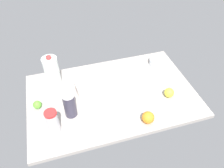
# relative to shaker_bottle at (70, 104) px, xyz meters

# --- Properties ---
(countertop) EXTENTS (1.20, 0.76, 0.03)m
(countertop) POSITION_rel_shaker_bottle_xyz_m (-0.31, -0.10, -0.11)
(countertop) COLOR #A19993
(countertop) RESTS_ON ground
(shaker_bottle) EXTENTS (0.08, 0.08, 0.19)m
(shaker_bottle) POSITION_rel_shaker_bottle_xyz_m (0.00, 0.00, 0.00)
(shaker_bottle) COLOR #353243
(shaker_bottle) RESTS_ON countertop
(egg_carton) EXTENTS (0.32, 0.13, 0.07)m
(egg_carton) POSITION_rel_shaker_bottle_xyz_m (-0.22, -0.20, -0.06)
(egg_carton) COLOR beige
(egg_carton) RESTS_ON countertop
(milk_jug) EXTENTS (0.11, 0.11, 0.25)m
(milk_jug) POSITION_rel_shaker_bottle_xyz_m (0.08, -0.33, 0.02)
(milk_jug) COLOR white
(milk_jug) RESTS_ON countertop
(mixing_bowl) EXTENTS (0.15, 0.15, 0.06)m
(mixing_bowl) POSITION_rel_shaker_bottle_xyz_m (-0.78, -0.32, -0.07)
(mixing_bowl) COLOR silver
(mixing_bowl) RESTS_ON countertop
(tumbler_cup) EXTENTS (0.07, 0.07, 0.18)m
(tumbler_cup) POSITION_rel_shaker_bottle_xyz_m (0.12, 0.10, -0.01)
(tumbler_cup) COLOR silver
(tumbler_cup) RESTS_ON countertop
(lime_near_front) EXTENTS (0.06, 0.06, 0.06)m
(lime_near_front) POSITION_rel_shaker_bottle_xyz_m (0.21, -0.12, -0.07)
(lime_near_front) COLOR #5BB131
(lime_near_front) RESTS_ON countertop
(orange_far_back) EXTENTS (0.08, 0.08, 0.08)m
(orange_far_back) POSITION_rel_shaker_bottle_xyz_m (-0.46, 0.20, -0.06)
(orange_far_back) COLOR orange
(orange_far_back) RESTS_ON countertop
(lemon_beside_bowl) EXTENTS (0.07, 0.07, 0.07)m
(lemon_beside_bowl) POSITION_rel_shaker_bottle_xyz_m (-0.69, 0.03, -0.06)
(lemon_beside_bowl) COLOR yellow
(lemon_beside_bowl) RESTS_ON countertop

